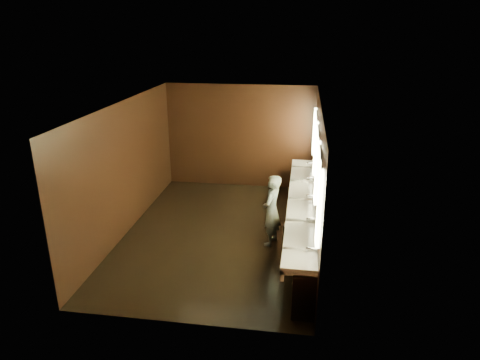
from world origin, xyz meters
TOP-DOWN VIEW (x-y plane):
  - floor at (0.00, 0.00)m, footprint 6.00×6.00m
  - ceiling at (0.00, 0.00)m, footprint 4.00×6.00m
  - wall_back at (0.00, 3.00)m, footprint 4.00×0.02m
  - wall_front at (0.00, -3.00)m, footprint 4.00×0.02m
  - wall_left at (-2.00, 0.00)m, footprint 0.02×6.00m
  - wall_right at (2.00, 0.00)m, footprint 0.02×6.00m
  - sink_counter at (1.79, 0.00)m, footprint 0.55×5.40m
  - mirror_band at (1.98, -0.00)m, footprint 0.06×5.03m
  - person at (1.14, -0.28)m, footprint 0.49×0.62m
  - trash_bin at (1.58, -0.56)m, footprint 0.40×0.40m

SIDE VIEW (x-z plane):
  - floor at x=0.00m, z-range 0.00..0.00m
  - trash_bin at x=1.58m, z-range 0.00..0.57m
  - sink_counter at x=1.79m, z-range -0.01..1.00m
  - person at x=1.14m, z-range 0.00..1.48m
  - wall_back at x=0.00m, z-range 0.00..2.80m
  - wall_front at x=0.00m, z-range 0.00..2.80m
  - wall_left at x=-2.00m, z-range 0.00..2.80m
  - wall_right at x=2.00m, z-range 0.00..2.80m
  - mirror_band at x=1.98m, z-range 1.17..2.32m
  - ceiling at x=0.00m, z-range 2.79..2.81m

